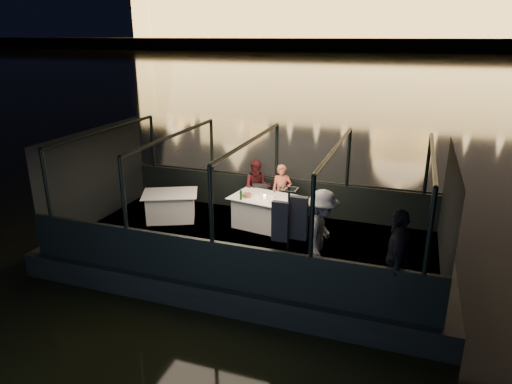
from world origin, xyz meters
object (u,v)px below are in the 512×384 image
(passenger_stripe, at_px, (321,236))
(passenger_dark, at_px, (397,259))
(coat_stand, at_px, (288,240))
(person_man_maroon, at_px, (257,187))
(wine_bottle, at_px, (241,194))
(dining_table_central, at_px, (263,212))
(person_woman_coral, at_px, (282,189))
(dining_table_aft, at_px, (171,205))
(chair_port_left, at_px, (258,202))
(chair_port_right, at_px, (285,204))

(passenger_stripe, xyz_separation_m, passenger_dark, (1.39, -0.51, 0.00))
(coat_stand, height_order, passenger_dark, coat_stand)
(person_man_maroon, xyz_separation_m, wine_bottle, (-0.03, -1.08, 0.17))
(dining_table_central, height_order, person_woman_coral, person_woman_coral)
(dining_table_aft, bearing_deg, person_woman_coral, 22.09)
(passenger_dark, bearing_deg, coat_stand, -91.55)
(chair_port_left, xyz_separation_m, passenger_dark, (3.45, -2.89, 0.40))
(dining_table_central, bearing_deg, wine_bottle, -139.44)
(dining_table_central, xyz_separation_m, passenger_dark, (3.18, -2.44, 0.47))
(person_woman_coral, relative_size, wine_bottle, 5.16)
(passenger_stripe, height_order, passenger_dark, passenger_dark)
(coat_stand, relative_size, person_woman_coral, 1.39)
(coat_stand, bearing_deg, person_woman_coral, 108.01)
(wine_bottle, bearing_deg, dining_table_central, 40.56)
(dining_table_aft, bearing_deg, chair_port_right, 16.96)
(passenger_stripe, relative_size, passenger_dark, 1.00)
(person_man_maroon, bearing_deg, dining_table_central, -75.82)
(dining_table_central, height_order, dining_table_aft, dining_table_central)
(dining_table_central, relative_size, passenger_stripe, 0.83)
(coat_stand, xyz_separation_m, person_woman_coral, (-1.02, 3.15, -0.15))
(chair_port_left, bearing_deg, passenger_dark, -53.59)
(chair_port_right, height_order, coat_stand, coat_stand)
(dining_table_central, relative_size, wine_bottle, 5.42)
(chair_port_left, distance_m, person_woman_coral, 0.67)
(coat_stand, height_order, person_woman_coral, coat_stand)
(person_woman_coral, bearing_deg, dining_table_central, -123.11)
(dining_table_central, bearing_deg, chair_port_right, 50.60)
(passenger_stripe, bearing_deg, chair_port_right, 28.35)
(dining_table_central, bearing_deg, person_woman_coral, 69.98)
(person_woman_coral, bearing_deg, passenger_dark, -60.39)
(dining_table_aft, height_order, chair_port_right, chair_port_right)
(dining_table_central, relative_size, person_man_maroon, 1.01)
(dining_table_central, distance_m, passenger_stripe, 2.67)
(coat_stand, bearing_deg, chair_port_left, 118.36)
(dining_table_aft, relative_size, passenger_stripe, 0.76)
(chair_port_left, bearing_deg, passenger_stripe, -62.71)
(person_man_maroon, xyz_separation_m, passenger_stripe, (2.18, -2.65, 0.10))
(chair_port_left, bearing_deg, dining_table_central, -72.83)
(chair_port_right, distance_m, coat_stand, 3.09)
(dining_table_aft, distance_m, chair_port_right, 2.86)
(person_woman_coral, bearing_deg, wine_bottle, -135.31)
(coat_stand, distance_m, passenger_stripe, 0.71)
(coat_stand, distance_m, passenger_dark, 1.89)
(dining_table_central, height_order, passenger_stripe, passenger_stripe)
(person_woman_coral, height_order, person_man_maroon, person_man_maroon)
(coat_stand, bearing_deg, dining_table_central, 117.90)
(chair_port_right, height_order, passenger_stripe, passenger_stripe)
(chair_port_left, xyz_separation_m, coat_stand, (1.55, -2.88, 0.45))
(passenger_dark, relative_size, wine_bottle, 6.54)
(person_woman_coral, distance_m, person_man_maroon, 0.65)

